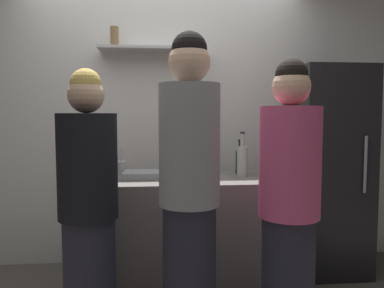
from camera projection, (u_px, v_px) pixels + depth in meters
back_wall_assembly at (163, 120)px, 3.46m from camera, size 4.80×0.32×2.60m
refrigerator at (327, 170)px, 3.22m from camera, size 0.59×0.61×1.76m
counter at (192, 236)px, 2.82m from camera, size 1.50×0.66×0.89m
baking_pan at (147, 175)px, 2.76m from camera, size 0.34×0.24×0.05m
utensil_holder at (121, 168)px, 2.90m from camera, size 0.09×0.09×0.22m
wine_bottle_amber_glass at (180, 166)px, 2.54m from camera, size 0.07×0.07×0.31m
wine_bottle_pale_glass at (242, 160)px, 2.84m from camera, size 0.08×0.08×0.34m
wine_bottle_green_glass at (240, 161)px, 2.96m from camera, size 0.07×0.07×0.27m
wine_bottle_dark_glass at (199, 159)px, 2.97m from camera, size 0.08×0.08×0.32m
water_bottle_plastic at (267, 162)px, 2.77m from camera, size 0.08×0.08×0.26m
person_grey_hoodie at (189, 195)px, 2.09m from camera, size 0.34×0.34×1.81m
person_pink_top at (289, 210)px, 2.10m from camera, size 0.34×0.34×1.66m
person_blonde at (89, 212)px, 2.16m from camera, size 0.34×0.34×1.61m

